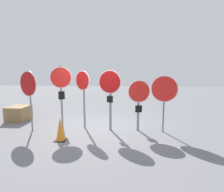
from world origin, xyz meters
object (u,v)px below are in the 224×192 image
object	(u,v)px
stop_sign_0	(28,87)
stop_sign_1	(61,84)
traffic_cone_0	(60,129)
storage_crate	(19,113)
stop_sign_5	(164,91)
stop_sign_4	(139,97)
stop_sign_3	(110,89)
stop_sign_2	(83,87)

from	to	relation	value
stop_sign_0	stop_sign_1	bearing A→B (deg)	47.15
stop_sign_0	traffic_cone_0	size ratio (longest dim) A/B	2.95
storage_crate	stop_sign_0	bearing A→B (deg)	-45.14
stop_sign_5	storage_crate	distance (m)	6.46
stop_sign_4	storage_crate	distance (m)	5.54
stop_sign_3	stop_sign_4	distance (m)	1.10
stop_sign_1	stop_sign_4	bearing A→B (deg)	-30.90
stop_sign_5	traffic_cone_0	bearing A→B (deg)	-144.45
stop_sign_3	traffic_cone_0	distance (m)	2.23
stop_sign_4	storage_crate	bearing A→B (deg)	159.70
stop_sign_3	storage_crate	xyz separation A→B (m)	(-4.30, 1.05, -1.26)
storage_crate	stop_sign_5	bearing A→B (deg)	-10.06
stop_sign_3	traffic_cone_0	world-z (taller)	stop_sign_3
stop_sign_0	stop_sign_5	xyz separation A→B (m)	(4.92, 0.23, -0.16)
stop_sign_4	stop_sign_2	bearing A→B (deg)	165.30
storage_crate	stop_sign_2	bearing A→B (deg)	-14.40
traffic_cone_0	storage_crate	xyz separation A→B (m)	(-2.79, 2.17, -0.05)
stop_sign_2	traffic_cone_0	size ratio (longest dim) A/B	2.97
stop_sign_5	traffic_cone_0	distance (m)	3.79
stop_sign_3	traffic_cone_0	size ratio (longest dim) A/B	3.00
stop_sign_3	stop_sign_5	size ratio (longest dim) A/B	1.09
stop_sign_2	stop_sign_5	world-z (taller)	stop_sign_2
stop_sign_0	stop_sign_2	bearing A→B (deg)	40.65
stop_sign_2	stop_sign_5	xyz separation A→B (m)	(3.02, -0.28, -0.11)
stop_sign_3	stop_sign_0	bearing A→B (deg)	-161.40
stop_sign_4	stop_sign_5	bearing A→B (deg)	-14.87
stop_sign_0	traffic_cone_0	world-z (taller)	stop_sign_0
stop_sign_1	stop_sign_0	bearing A→B (deg)	172.52
stop_sign_3	stop_sign_4	size ratio (longest dim) A/B	1.19
stop_sign_3	stop_sign_5	bearing A→B (deg)	11.44
stop_sign_0	storage_crate	bearing A→B (deg)	160.70
stop_sign_1	stop_sign_3	size ratio (longest dim) A/B	1.08
stop_sign_2	stop_sign_5	bearing A→B (deg)	28.55
stop_sign_1	storage_crate	distance (m)	2.94
stop_sign_2	stop_sign_1	bearing A→B (deg)	-140.34
stop_sign_1	stop_sign_3	xyz separation A→B (m)	(1.90, -0.14, -0.17)
stop_sign_2	storage_crate	size ratio (longest dim) A/B	2.47
stop_sign_3	storage_crate	size ratio (longest dim) A/B	2.49
stop_sign_1	stop_sign_2	xyz separation A→B (m)	(0.83, 0.08, -0.12)
storage_crate	stop_sign_4	bearing A→B (deg)	-10.82
stop_sign_4	traffic_cone_0	size ratio (longest dim) A/B	2.53
stop_sign_0	stop_sign_4	size ratio (longest dim) A/B	1.17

